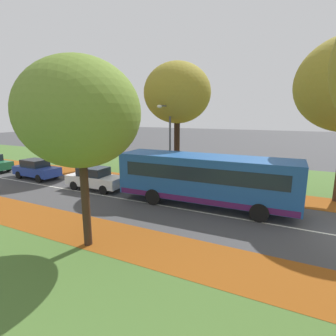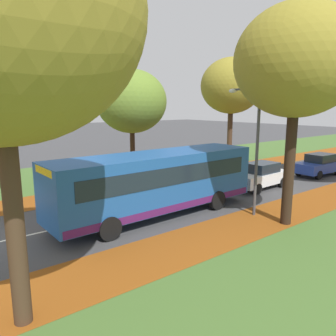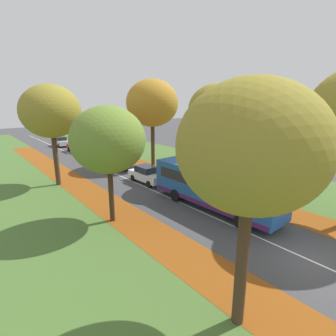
{
  "view_description": "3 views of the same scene",
  "coord_description": "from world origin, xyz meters",
  "views": [
    {
      "loc": [
        -13.17,
        2.77,
        5.38
      ],
      "look_at": [
        1.47,
        9.99,
        1.99
      ],
      "focal_mm": 28.0,
      "sensor_mm": 36.0,
      "label": 1
    },
    {
      "loc": [
        13.31,
        -1.34,
        5.15
      ],
      "look_at": [
        -0.07,
        9.02,
        1.91
      ],
      "focal_mm": 35.0,
      "sensor_mm": 36.0,
      "label": 2
    },
    {
      "loc": [
        -12.83,
        -4.49,
        7.84
      ],
      "look_at": [
        1.41,
        12.97,
        1.9
      ],
      "focal_mm": 28.0,
      "sensor_mm": 36.0,
      "label": 3
    }
  ],
  "objects": [
    {
      "name": "leaf_litter_left",
      "position": [
        -4.6,
        14.0,
        0.01
      ],
      "size": [
        2.8,
        60.0,
        0.0
      ],
      "primitive_type": "cube",
      "color": "#8C4714",
      "rests_on": "grass_verge_left"
    },
    {
      "name": "grass_verge_right",
      "position": [
        9.2,
        20.0,
        0.0
      ],
      "size": [
        12.0,
        90.0,
        0.01
      ],
      "primitive_type": "cube",
      "color": "#476B2D",
      "rests_on": "ground"
    },
    {
      "name": "leaf_litter_right",
      "position": [
        4.6,
        14.0,
        0.01
      ],
      "size": [
        2.8,
        60.0,
        0.0
      ],
      "primitive_type": "cube",
      "color": "#8C4714",
      "rests_on": "grass_verge_right"
    },
    {
      "name": "road_centre_line",
      "position": [
        0.0,
        20.0,
        0.0
      ],
      "size": [
        0.12,
        80.0,
        0.01
      ],
      "primitive_type": "cube",
      "color": "silver",
      "rests_on": "ground"
    },
    {
      "name": "tree_left_near",
      "position": [
        -5.58,
        10.25,
        5.4
      ],
      "size": [
        4.64,
        4.64,
        7.5
      ],
      "color": "#382619",
      "rests_on": "ground"
    },
    {
      "name": "tree_right_near",
      "position": [
        5.59,
        11.24,
        6.89
      ],
      "size": [
        5.08,
        5.08,
        9.21
      ],
      "color": "black",
      "rests_on": "ground"
    },
    {
      "name": "tree_right_mid",
      "position": [
        5.62,
        21.04,
        7.37
      ],
      "size": [
        6.08,
        6.08,
        10.13
      ],
      "color": "#422D1E",
      "rests_on": "ground"
    },
    {
      "name": "streetlamp_right",
      "position": [
        3.67,
        11.07,
        3.74
      ],
      "size": [
        1.89,
        0.28,
        6.0
      ],
      "color": "#47474C",
      "rests_on": "ground"
    },
    {
      "name": "bus",
      "position": [
        1.19,
        7.38,
        1.7
      ],
      "size": [
        2.84,
        10.46,
        2.98
      ],
      "color": "#1E5199",
      "rests_on": "ground"
    },
    {
      "name": "car_white_lead",
      "position": [
        0.94,
        15.6,
        0.81
      ],
      "size": [
        1.88,
        4.25,
        1.62
      ],
      "color": "silver",
      "rests_on": "ground"
    },
    {
      "name": "car_blue_following",
      "position": [
        1.27,
        22.27,
        0.81
      ],
      "size": [
        1.92,
        4.27,
        1.62
      ],
      "color": "#233D9E",
      "rests_on": "ground"
    }
  ]
}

